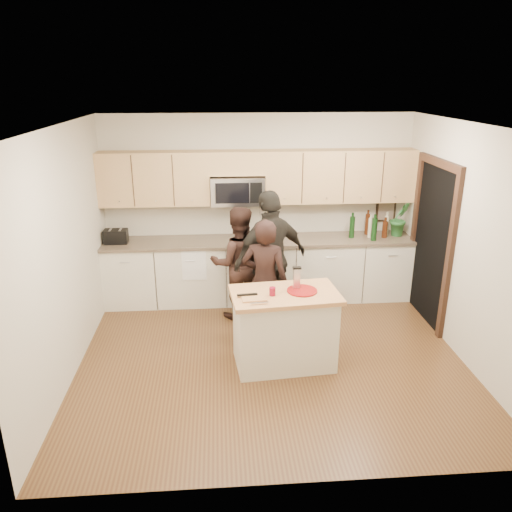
{
  "coord_description": "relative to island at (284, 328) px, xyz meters",
  "views": [
    {
      "loc": [
        -0.58,
        -5.21,
        3.16
      ],
      "look_at": [
        -0.15,
        0.35,
        1.16
      ],
      "focal_mm": 35.0,
      "sensor_mm": 36.0,
      "label": 1
    }
  ],
  "objects": [
    {
      "name": "floor",
      "position": [
        -0.13,
        0.16,
        -0.45
      ],
      "size": [
        4.5,
        4.5,
        0.0
      ],
      "primitive_type": "plane",
      "color": "brown",
      "rests_on": "ground"
    },
    {
      "name": "room_shell",
      "position": [
        -0.13,
        0.16,
        1.28
      ],
      "size": [
        4.52,
        4.02,
        2.71
      ],
      "color": "#BAB39F",
      "rests_on": "ground"
    },
    {
      "name": "back_cabinetry",
      "position": [
        -0.13,
        1.85,
        0.02
      ],
      "size": [
        4.5,
        0.66,
        0.94
      ],
      "color": "beige",
      "rests_on": "ground"
    },
    {
      "name": "upper_cabinetry",
      "position": [
        -0.1,
        1.99,
        1.39
      ],
      "size": [
        4.5,
        0.33,
        0.75
      ],
      "color": "tan",
      "rests_on": "ground"
    },
    {
      "name": "microwave",
      "position": [
        -0.44,
        1.95,
        1.2
      ],
      "size": [
        0.76,
        0.41,
        0.4
      ],
      "color": "silver",
      "rests_on": "ground"
    },
    {
      "name": "doorway",
      "position": [
        2.1,
        1.06,
        0.7
      ],
      "size": [
        0.06,
        1.25,
        2.2
      ],
      "color": "black",
      "rests_on": "ground"
    },
    {
      "name": "framed_picture",
      "position": [
        1.82,
        2.14,
        0.83
      ],
      "size": [
        0.3,
        0.03,
        0.38
      ],
      "color": "black",
      "rests_on": "ground"
    },
    {
      "name": "dish_towel",
      "position": [
        -1.08,
        1.66,
        0.35
      ],
      "size": [
        0.34,
        0.6,
        0.48
      ],
      "color": "white",
      "rests_on": "ground"
    },
    {
      "name": "island",
      "position": [
        0.0,
        0.0,
        0.0
      ],
      "size": [
        1.26,
        0.81,
        0.9
      ],
      "rotation": [
        0.0,
        0.0,
        0.09
      ],
      "color": "beige",
      "rests_on": "ground"
    },
    {
      "name": "red_plate",
      "position": [
        0.2,
        0.03,
        0.45
      ],
      "size": [
        0.34,
        0.34,
        0.02
      ],
      "primitive_type": "cylinder",
      "color": "maroon",
      "rests_on": "island"
    },
    {
      "name": "box_grater",
      "position": [
        0.14,
        0.1,
        0.59
      ],
      "size": [
        0.09,
        0.06,
        0.25
      ],
      "color": "silver",
      "rests_on": "red_plate"
    },
    {
      "name": "drink_glass",
      "position": [
        -0.15,
        -0.06,
        0.49
      ],
      "size": [
        0.07,
        0.07,
        0.09
      ],
      "primitive_type": "cylinder",
      "color": "maroon",
      "rests_on": "island"
    },
    {
      "name": "cutting_board",
      "position": [
        -0.36,
        -0.13,
        0.45
      ],
      "size": [
        0.28,
        0.22,
        0.02
      ],
      "primitive_type": "cube",
      "rotation": [
        0.0,
        0.0,
        0.09
      ],
      "color": "tan",
      "rests_on": "island"
    },
    {
      "name": "tongs",
      "position": [
        -0.43,
        -0.08,
        0.47
      ],
      "size": [
        0.23,
        0.05,
        0.02
      ],
      "primitive_type": "cube",
      "rotation": [
        0.0,
        0.0,
        0.09
      ],
      "color": "black",
      "rests_on": "cutting_board"
    },
    {
      "name": "knife",
      "position": [
        -0.31,
        -0.28,
        0.47
      ],
      "size": [
        0.2,
        0.04,
        0.01
      ],
      "primitive_type": "cube",
      "rotation": [
        0.0,
        0.0,
        0.09
      ],
      "color": "silver",
      "rests_on": "cutting_board"
    },
    {
      "name": "toaster",
      "position": [
        -2.18,
        1.83,
        0.58
      ],
      "size": [
        0.33,
        0.2,
        0.2
      ],
      "color": "black",
      "rests_on": "back_cabinetry"
    },
    {
      "name": "bottle_cluster",
      "position": [
        1.52,
        1.82,
        0.67
      ],
      "size": [
        0.62,
        0.39,
        0.39
      ],
      "color": "black",
      "rests_on": "back_cabinetry"
    },
    {
      "name": "orchid",
      "position": [
        1.95,
        1.88,
        0.75
      ],
      "size": [
        0.33,
        0.29,
        0.52
      ],
      "primitive_type": "imported",
      "rotation": [
        0.0,
        0.0,
        0.21
      ],
      "color": "#29672E",
      "rests_on": "back_cabinetry"
    },
    {
      "name": "woman_left",
      "position": [
        -0.17,
        0.61,
        0.34
      ],
      "size": [
        0.67,
        0.54,
        1.58
      ],
      "primitive_type": "imported",
      "rotation": [
        0.0,
        0.0,
        2.84
      ],
      "color": "black",
      "rests_on": "ground"
    },
    {
      "name": "woman_center",
      "position": [
        -0.47,
        1.29,
        0.33
      ],
      "size": [
        0.81,
        0.66,
        1.57
      ],
      "primitive_type": "imported",
      "rotation": [
        0.0,
        0.0,
        3.23
      ],
      "color": "black",
      "rests_on": "ground"
    },
    {
      "name": "woman_right",
      "position": [
        -0.05,
        1.07,
        0.46
      ],
      "size": [
        1.16,
        0.89,
        1.83
      ],
      "primitive_type": "imported",
      "rotation": [
        0.0,
        0.0,
        3.62
      ],
      "color": "black",
      "rests_on": "ground"
    }
  ]
}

